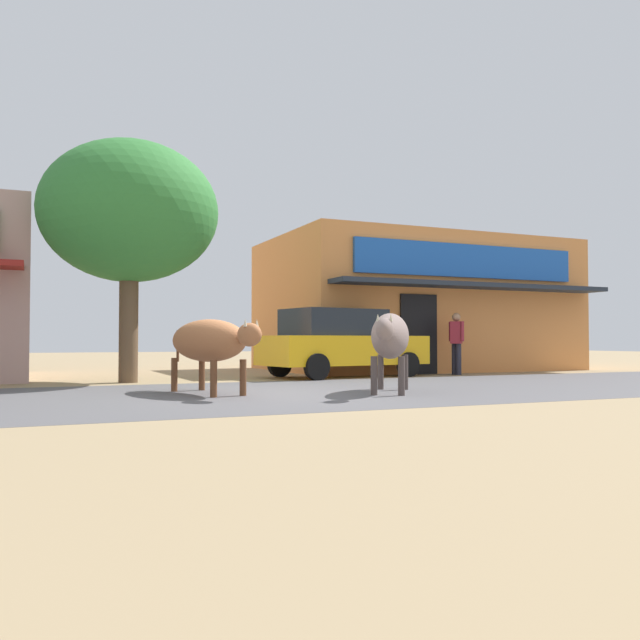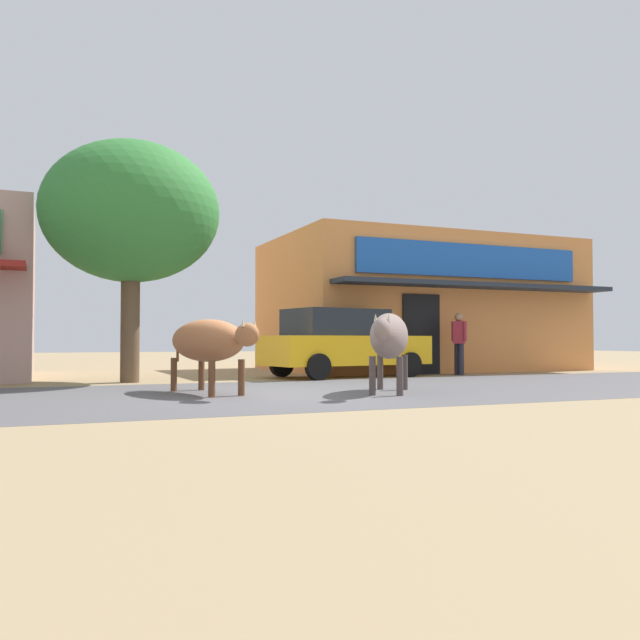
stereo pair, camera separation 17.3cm
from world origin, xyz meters
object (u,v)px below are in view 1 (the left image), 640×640
parked_hatchback_car (341,342)px  cow_far_dark (390,337)px  pedestrian_by_shop (456,339)px  cow_near_brown (209,341)px  roadside_tree (130,213)px

parked_hatchback_car → cow_far_dark: bearing=-105.5°
cow_far_dark → parked_hatchback_car: bearing=74.5°
cow_far_dark → pedestrian_by_shop: size_ratio=1.48×
parked_hatchback_car → cow_near_brown: bearing=-138.5°
pedestrian_by_shop → roadside_tree: bearing=178.8°
parked_hatchback_car → cow_far_dark: 4.88m
roadside_tree → cow_near_brown: roadside_tree is taller
roadside_tree → cow_near_brown: size_ratio=1.81×
roadside_tree → cow_far_dark: 6.46m
cow_near_brown → pedestrian_by_shop: pedestrian_by_shop is taller
roadside_tree → pedestrian_by_shop: size_ratio=3.21×
parked_hatchback_car → cow_near_brown: parked_hatchback_car is taller
roadside_tree → pedestrian_by_shop: bearing=-1.2°
cow_far_dark → cow_near_brown: bearing=161.1°
roadside_tree → cow_far_dark: (3.73, -4.56, -2.65)m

